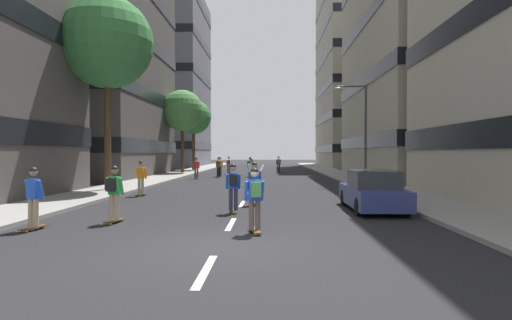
# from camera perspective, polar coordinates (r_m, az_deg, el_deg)

# --- Properties ---
(ground_plane) EXTENTS (169.83, 169.83, 0.00)m
(ground_plane) POSITION_cam_1_polar(r_m,az_deg,el_deg) (37.99, 0.17, -2.25)
(ground_plane) COLOR black
(sidewalk_left) EXTENTS (3.05, 77.84, 0.14)m
(sidewalk_left) POSITION_cam_1_polar(r_m,az_deg,el_deg) (42.46, -10.24, -1.82)
(sidewalk_left) COLOR gray
(sidewalk_left) RESTS_ON ground_plane
(sidewalk_right) EXTENTS (3.05, 77.84, 0.14)m
(sidewalk_right) POSITION_cam_1_polar(r_m,az_deg,el_deg) (42.02, 10.99, -1.85)
(sidewalk_right) COLOR gray
(sidewalk_right) RESTS_ON ground_plane
(lane_markings) EXTENTS (0.16, 67.20, 0.01)m
(lane_markings) POSITION_cam_1_polar(r_m,az_deg,el_deg) (40.18, 0.27, -2.06)
(lane_markings) COLOR silver
(lane_markings) RESTS_ON ground_plane
(building_left_mid) EXTENTS (16.65, 16.82, 31.53)m
(building_left_mid) POSITION_cam_1_polar(r_m,az_deg,el_deg) (43.88, -24.93, 19.11)
(building_left_mid) COLOR #4C4744
(building_left_mid) RESTS_ON ground_plane
(building_left_far) EXTENTS (16.65, 17.11, 26.51)m
(building_left_far) POSITION_cam_1_polar(r_m,az_deg,el_deg) (68.32, -14.24, 10.43)
(building_left_far) COLOR slate
(building_left_far) RESTS_ON ground_plane
(building_right_mid) EXTENTS (16.65, 20.90, 20.85)m
(building_right_mid) POSITION_cam_1_polar(r_m,az_deg,el_deg) (41.52, 25.82, 12.53)
(building_right_mid) COLOR #B2A893
(building_right_mid) RESTS_ON ground_plane
(building_right_far) EXTENTS (16.65, 20.69, 31.93)m
(building_right_far) POSITION_cam_1_polar(r_m,az_deg,el_deg) (68.20, 16.24, 12.75)
(building_right_far) COLOR #B2A893
(building_right_far) RESTS_ON ground_plane
(parked_car_near) EXTENTS (1.82, 4.40, 1.52)m
(parked_car_near) POSITION_cam_1_polar(r_m,az_deg,el_deg) (16.32, 15.68, -4.22)
(parked_car_near) COLOR navy
(parked_car_near) RESTS_ON ground_plane
(street_tree_near) EXTENTS (4.21, 4.21, 8.41)m
(street_tree_near) POSITION_cam_1_polar(r_m,az_deg,el_deg) (43.37, -10.05, 6.62)
(street_tree_near) COLOR #4C3823
(street_tree_near) RESTS_ON sidewalk_left
(street_tree_mid) EXTENTS (4.04, 4.04, 8.20)m
(street_tree_mid) POSITION_cam_1_polar(r_m,az_deg,el_deg) (49.39, -8.55, 5.80)
(street_tree_mid) COLOR #4C3823
(street_tree_mid) RESTS_ON sidewalk_left
(street_tree_far) EXTENTS (5.02, 5.02, 10.60)m
(street_tree_far) POSITION_cam_1_polar(r_m,az_deg,el_deg) (25.11, -19.71, 14.84)
(street_tree_far) COLOR #4C3823
(street_tree_far) RESTS_ON sidewalk_left
(streetlamp_right) EXTENTS (2.13, 0.30, 6.50)m
(streetlamp_right) POSITION_cam_1_polar(r_m,az_deg,el_deg) (28.37, 14.05, 4.96)
(streetlamp_right) COLOR #3F3F44
(streetlamp_right) RESTS_ON sidewalk_right
(skater_0) EXTENTS (0.57, 0.92, 1.78)m
(skater_0) POSITION_cam_1_polar(r_m,az_deg,el_deg) (36.54, -5.16, -0.79)
(skater_0) COLOR brown
(skater_0) RESTS_ON ground_plane
(skater_1) EXTENTS (0.57, 0.92, 1.78)m
(skater_1) POSITION_cam_1_polar(r_m,az_deg,el_deg) (13.25, -28.16, -4.28)
(skater_1) COLOR brown
(skater_1) RESTS_ON ground_plane
(skater_2) EXTENTS (0.57, 0.92, 1.78)m
(skater_2) POSITION_cam_1_polar(r_m,az_deg,el_deg) (45.21, 3.12, -0.43)
(skater_2) COLOR brown
(skater_2) RESTS_ON ground_plane
(skater_3) EXTENTS (0.56, 0.92, 1.78)m
(skater_3) POSITION_cam_1_polar(r_m,az_deg,el_deg) (14.97, -3.12, -3.44)
(skater_3) COLOR brown
(skater_3) RESTS_ON ground_plane
(skater_4) EXTENTS (0.57, 0.92, 1.78)m
(skater_4) POSITION_cam_1_polar(r_m,az_deg,el_deg) (13.56, -18.87, -3.97)
(skater_4) COLOR brown
(skater_4) RESTS_ON ground_plane
(skater_5) EXTENTS (0.57, 0.92, 1.78)m
(skater_5) POSITION_cam_1_polar(r_m,az_deg,el_deg) (34.37, -8.17, -0.96)
(skater_5) COLOR brown
(skater_5) RESTS_ON ground_plane
(skater_6) EXTENTS (0.54, 0.91, 1.78)m
(skater_6) POSITION_cam_1_polar(r_m,az_deg,el_deg) (37.31, -0.81, -0.75)
(skater_6) COLOR brown
(skater_6) RESTS_ON ground_plane
(skater_7) EXTENTS (0.57, 0.92, 1.78)m
(skater_7) POSITION_cam_1_polar(r_m,az_deg,el_deg) (11.27, -0.18, -4.92)
(skater_7) COLOR brown
(skater_7) RESTS_ON ground_plane
(skater_8) EXTENTS (0.56, 0.92, 1.78)m
(skater_8) POSITION_cam_1_polar(r_m,az_deg,el_deg) (21.56, -15.48, -2.18)
(skater_8) COLOR brown
(skater_8) RESTS_ON ground_plane
(skater_9) EXTENTS (0.57, 0.92, 1.78)m
(skater_9) POSITION_cam_1_polar(r_m,az_deg,el_deg) (26.84, -0.58, -1.51)
(skater_9) COLOR brown
(skater_9) RESTS_ON ground_plane
(skater_10) EXTENTS (0.53, 0.90, 1.78)m
(skater_10) POSITION_cam_1_polar(r_m,az_deg,el_deg) (38.03, -4.98, -0.72)
(skater_10) COLOR brown
(skater_10) RESTS_ON ground_plane
(skater_11) EXTENTS (0.54, 0.91, 1.78)m
(skater_11) POSITION_cam_1_polar(r_m,az_deg,el_deg) (41.76, -3.74, -0.56)
(skater_11) COLOR brown
(skater_11) RESTS_ON ground_plane
(skater_12) EXTENTS (0.54, 0.91, 1.78)m
(skater_12) POSITION_cam_1_polar(r_m,az_deg,el_deg) (17.23, -0.19, -2.95)
(skater_12) COLOR brown
(skater_12) RESTS_ON ground_plane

